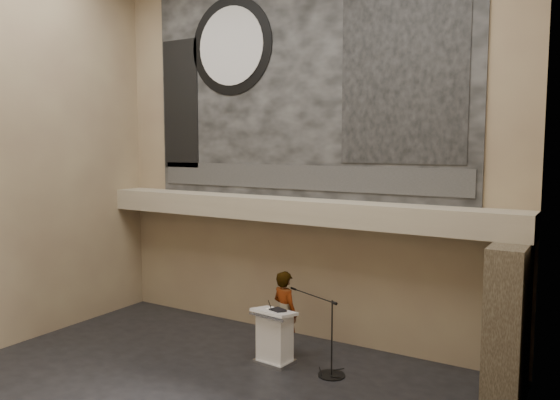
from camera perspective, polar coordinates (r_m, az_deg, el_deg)
The scene contains 17 objects.
wall_back at distance 12.32m, azimuth 1.94°, elevation 5.19°, with size 10.00×0.02×8.50m, color #7D654F.
wall_right at distance 6.82m, azimuth 22.56°, elevation 4.15°, with size 0.02×8.00×8.50m, color #7D654F.
soffit at distance 12.06m, azimuth 0.99°, elevation -1.01°, with size 10.00×0.80×0.50m, color tan.
sprinkler_left at distance 12.93m, azimuth -5.26°, elevation -1.82°, with size 0.04×0.04×0.06m, color #B2893D.
sprinkler_right at distance 11.23m, azimuth 9.27°, elevation -3.05°, with size 0.04×0.04×0.06m, color #B2893D.
banner at distance 12.36m, azimuth 1.89°, elevation 11.92°, with size 8.00×0.05×5.00m, color black.
banner_text_strip at distance 12.29m, azimuth 1.77°, elevation 2.39°, with size 7.76×0.02×0.55m, color #2F2F2F.
banner_clock_rim at distance 13.44m, azimuth -5.14°, elevation 15.73°, with size 2.30×2.30×0.02m, color black.
banner_clock_face at distance 13.42m, azimuth -5.19°, elevation 15.74°, with size 1.84×1.84×0.02m, color silver.
banner_building_print at distance 11.36m, azimuth 12.67°, elevation 12.83°, with size 2.60×0.02×3.60m, color black.
banner_brick_print at distance 14.28m, azimuth -10.34°, elevation 9.82°, with size 1.10×0.02×3.20m, color black.
stone_pier at distance 10.45m, azimuth 22.69°, elevation -11.56°, with size 0.60×1.40×2.70m, color #3F3426.
lectern at distance 11.26m, azimuth -0.57°, elevation -14.09°, with size 0.86×0.65×1.14m.
binder at distance 11.03m, azimuth -0.24°, elevation -11.43°, with size 0.29×0.24×0.04m, color black.
papers at distance 11.11m, azimuth -0.99°, elevation -11.38°, with size 0.23×0.31×0.01m, color white.
speaker_person at distance 11.56m, azimuth 0.51°, elevation -11.76°, with size 0.65×0.43×1.79m, color silver.
mic_stand at distance 10.91m, azimuth 5.24°, elevation -16.66°, with size 1.43×0.75×1.47m.
Camera 1 is at (6.04, -6.74, 4.41)m, focal length 35.00 mm.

